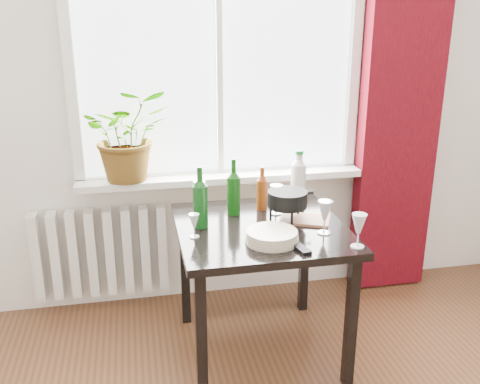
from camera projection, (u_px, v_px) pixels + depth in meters
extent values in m
cube|color=white|center=(218.00, 44.00, 3.06)|extent=(1.72, 0.08, 1.62)
cube|color=silver|center=(222.00, 177.00, 3.24)|extent=(1.72, 0.20, 0.04)
cube|color=#3C050C|center=(402.00, 94.00, 3.27)|extent=(0.50, 0.12, 2.56)
cube|color=silver|center=(101.00, 252.00, 3.27)|extent=(0.80, 0.10, 0.55)
cube|color=black|center=(261.00, 229.00, 2.74)|extent=(0.85, 0.85, 0.04)
cube|color=black|center=(201.00, 340.00, 2.45)|extent=(0.05, 0.05, 0.70)
cube|color=black|center=(185.00, 269.00, 3.12)|extent=(0.05, 0.05, 0.70)
cube|color=black|center=(351.00, 322.00, 2.59)|extent=(0.05, 0.05, 0.70)
cube|color=black|center=(304.00, 258.00, 3.26)|extent=(0.05, 0.05, 0.70)
imported|color=#447C21|center=(128.00, 135.00, 3.04)|extent=(0.52, 0.46, 0.53)
cylinder|color=beige|center=(272.00, 236.00, 2.53)|extent=(0.33, 0.33, 0.06)
cube|color=black|center=(299.00, 247.00, 2.46)|extent=(0.08, 0.16, 0.02)
cube|color=#9E6447|center=(305.00, 220.00, 2.79)|extent=(0.30, 0.25, 0.01)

